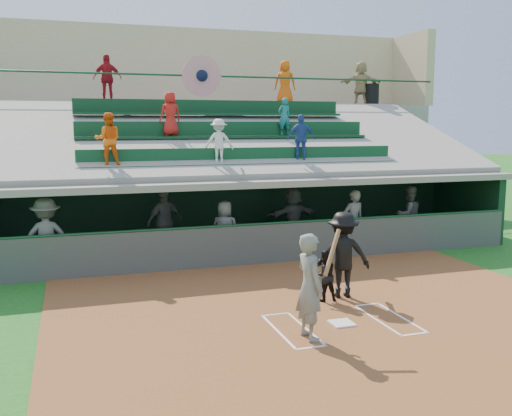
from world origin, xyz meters
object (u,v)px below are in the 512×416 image
object	(u,v)px
home_plate	(342,323)
catcher	(324,275)
trash_bin	(372,95)
batter_at_plate	(310,286)

from	to	relation	value
home_plate	catcher	world-z (taller)	catcher
home_plate	trash_bin	xyz separation A→B (m)	(7.47, 12.46, 5.01)
home_plate	trash_bin	distance (m)	15.36
batter_at_plate	catcher	size ratio (longest dim) A/B	1.75
catcher	trash_bin	bearing A→B (deg)	-121.68
batter_at_plate	home_plate	bearing A→B (deg)	28.71
home_plate	trash_bin	bearing A→B (deg)	59.06
batter_at_plate	catcher	xyz separation A→B (m)	(1.17, 1.92, -0.40)
home_plate	batter_at_plate	world-z (taller)	batter_at_plate
home_plate	batter_at_plate	xyz separation A→B (m)	(-0.88, -0.48, 0.94)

